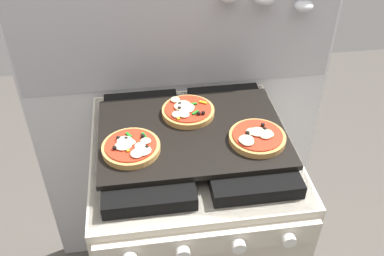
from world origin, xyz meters
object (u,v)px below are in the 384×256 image
(baking_tray, at_px, (192,133))
(pizza_right, at_px, (257,137))
(pizza_left, at_px, (131,147))
(pizza_center, at_px, (187,111))
(stove, at_px, (192,233))

(baking_tray, distance_m, pizza_right, 0.19)
(baking_tray, distance_m, pizza_left, 0.19)
(pizza_right, bearing_deg, pizza_center, 139.40)
(baking_tray, bearing_deg, pizza_right, -22.12)
(stove, height_order, baking_tray, baking_tray)
(stove, xyz_separation_m, pizza_center, (-0.00, 0.08, 0.48))
(baking_tray, distance_m, pizza_center, 0.09)
(baking_tray, height_order, pizza_left, pizza_left)
(pizza_right, height_order, pizza_center, same)
(baking_tray, xyz_separation_m, pizza_left, (-0.18, -0.07, 0.02))
(baking_tray, height_order, pizza_right, pizza_right)
(baking_tray, bearing_deg, pizza_center, 93.35)
(baking_tray, bearing_deg, stove, -90.00)
(baking_tray, xyz_separation_m, pizza_right, (0.17, -0.07, 0.02))
(baking_tray, height_order, pizza_center, pizza_center)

